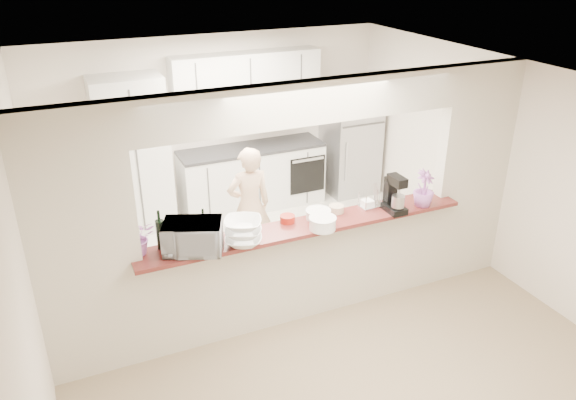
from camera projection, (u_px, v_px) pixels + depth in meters
floor at (303, 313)px, 6.00m from camera, size 6.00×6.00×0.00m
tile_overlay at (252, 247)px, 7.28m from camera, size 5.00×2.90×0.01m
partition at (305, 186)px, 5.38m from camera, size 5.00×0.15×2.50m
bar_counter at (304, 267)px, 5.75m from camera, size 3.40×0.38×1.09m
kitchen_cabinets at (208, 150)px, 7.78m from camera, size 3.15×0.62×2.25m
refrigerator at (350, 139)px, 8.59m from camera, size 0.75×0.70×1.70m
flower_left at (138, 237)px, 4.92m from camera, size 0.30×0.26×0.33m
wine_bottle_a at (160, 234)px, 5.02m from camera, size 0.07×0.07×0.37m
wine_bottle_b at (204, 227)px, 5.18m from camera, size 0.06×0.06×0.32m
toaster_oven at (193, 237)px, 4.97m from camera, size 0.61×0.52×0.29m
serving_bowls at (243, 232)px, 5.09m from camera, size 0.44×0.44×0.25m
plate_stack_a at (323, 223)px, 5.39m from camera, size 0.27×0.27×0.12m
plate_stack_b at (318, 214)px, 5.61m from camera, size 0.26×0.26×0.09m
red_bowl at (287, 219)px, 5.54m from camera, size 0.15×0.15×0.07m
tan_bowl at (336, 209)px, 5.74m from camera, size 0.16×0.16×0.07m
utensil_caddy at (372, 197)px, 5.83m from camera, size 0.27×0.17×0.25m
stand_mixer at (395, 195)px, 5.70m from camera, size 0.17×0.27×0.39m
flower_right at (424, 189)px, 5.81m from camera, size 0.27×0.27×0.39m
person at (249, 207)px, 6.68m from camera, size 0.54×0.36×1.47m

